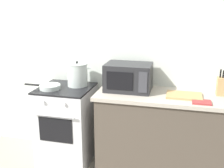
# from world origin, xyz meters

# --- Properties ---
(back_wall) EXTENTS (4.40, 0.10, 2.50)m
(back_wall) POSITION_xyz_m (0.30, 0.97, 1.25)
(back_wall) COLOR silver
(back_wall) RESTS_ON ground_plane
(lower_cabinet_right) EXTENTS (1.64, 0.56, 0.88)m
(lower_cabinet_right) POSITION_xyz_m (0.90, 0.62, 0.44)
(lower_cabinet_right) COLOR #4C4238
(lower_cabinet_right) RESTS_ON ground_plane
(countertop_right) EXTENTS (1.70, 0.60, 0.04)m
(countertop_right) POSITION_xyz_m (0.90, 0.62, 0.90)
(countertop_right) COLOR #ADA393
(countertop_right) RESTS_ON lower_cabinet_right
(stove) EXTENTS (0.60, 0.64, 0.92)m
(stove) POSITION_xyz_m (-0.35, 0.60, 0.46)
(stove) COLOR silver
(stove) RESTS_ON ground_plane
(stock_pot) EXTENTS (0.32, 0.24, 0.29)m
(stock_pot) POSITION_xyz_m (-0.23, 0.70, 1.05)
(stock_pot) COLOR silver
(stock_pot) RESTS_ON stove
(frying_pan) EXTENTS (0.43, 0.23, 0.05)m
(frying_pan) POSITION_xyz_m (-0.50, 0.50, 0.95)
(frying_pan) COLOR silver
(frying_pan) RESTS_ON stove
(microwave) EXTENTS (0.50, 0.37, 0.30)m
(microwave) POSITION_xyz_m (0.38, 0.68, 1.07)
(microwave) COLOR #232326
(microwave) RESTS_ON countertop_right
(cutting_board) EXTENTS (0.36, 0.26, 0.02)m
(cutting_board) POSITION_xyz_m (0.98, 0.60, 0.93)
(cutting_board) COLOR tan
(cutting_board) RESTS_ON countertop_right
(knife_block) EXTENTS (0.13, 0.10, 0.28)m
(knife_block) POSITION_xyz_m (1.37, 0.74, 1.02)
(knife_block) COLOR tan
(knife_block) RESTS_ON countertop_right
(oven_mitt) EXTENTS (0.18, 0.14, 0.02)m
(oven_mitt) POSITION_xyz_m (1.15, 0.44, 0.93)
(oven_mitt) COLOR #993333
(oven_mitt) RESTS_ON countertop_right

